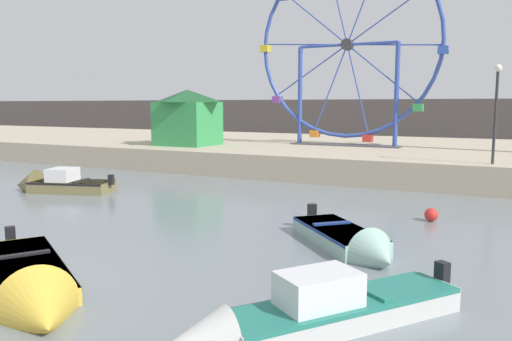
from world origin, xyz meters
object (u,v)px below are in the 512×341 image
(motorboat_olive_wood, at_px, (55,184))
(promenade_lamp_near, at_px, (496,100))
(motorboat_pale_grey, at_px, (302,316))
(mooring_buoy_orange, at_px, (431,215))
(motorboat_seafoam, at_px, (352,243))
(motorboat_mustard_yellow, at_px, (30,289))
(carnival_booth_green_kiosk, at_px, (188,116))
(ferris_wheel_blue_frame, at_px, (347,48))

(motorboat_olive_wood, height_order, promenade_lamp_near, promenade_lamp_near)
(motorboat_pale_grey, xyz_separation_m, mooring_buoy_orange, (0.66, 9.68, -0.10))
(motorboat_seafoam, distance_m, motorboat_mustard_yellow, 7.70)
(motorboat_mustard_yellow, relative_size, carnival_booth_green_kiosk, 1.53)
(carnival_booth_green_kiosk, bearing_deg, motorboat_olive_wood, -87.87)
(motorboat_mustard_yellow, height_order, ferris_wheel_blue_frame, ferris_wheel_blue_frame)
(motorboat_seafoam, bearing_deg, motorboat_olive_wood, -146.32)
(motorboat_pale_grey, relative_size, carnival_booth_green_kiosk, 1.41)
(ferris_wheel_blue_frame, relative_size, promenade_lamp_near, 2.81)
(promenade_lamp_near, distance_m, mooring_buoy_orange, 7.92)
(ferris_wheel_blue_frame, bearing_deg, mooring_buoy_orange, -61.99)
(promenade_lamp_near, bearing_deg, carnival_booth_green_kiosk, 171.69)
(motorboat_olive_wood, relative_size, promenade_lamp_near, 1.10)
(motorboat_seafoam, xyz_separation_m, ferris_wheel_blue_frame, (-5.86, 18.07, 7.01))
(mooring_buoy_orange, bearing_deg, promenade_lamp_near, 77.56)
(motorboat_mustard_yellow, bearing_deg, ferris_wheel_blue_frame, 124.36)
(motorboat_pale_grey, height_order, mooring_buoy_orange, motorboat_pale_grey)
(motorboat_pale_grey, distance_m, motorboat_seafoam, 5.12)
(ferris_wheel_blue_frame, bearing_deg, motorboat_pale_grey, -74.30)
(ferris_wheel_blue_frame, height_order, mooring_buoy_orange, ferris_wheel_blue_frame)
(carnival_booth_green_kiosk, distance_m, mooring_buoy_orange, 18.91)
(promenade_lamp_near, bearing_deg, ferris_wheel_blue_frame, 142.31)
(motorboat_olive_wood, bearing_deg, ferris_wheel_blue_frame, -137.09)
(motorboat_seafoam, height_order, ferris_wheel_blue_frame, ferris_wheel_blue_frame)
(motorboat_seafoam, bearing_deg, motorboat_mustard_yellow, -82.41)
(motorboat_olive_wood, bearing_deg, motorboat_pale_grey, 134.17)
(promenade_lamp_near, bearing_deg, motorboat_seafoam, -103.83)
(motorboat_seafoam, height_order, promenade_lamp_near, promenade_lamp_near)
(motorboat_mustard_yellow, xyz_separation_m, carnival_booth_green_kiosk, (-10.14, 20.03, 2.90))
(motorboat_seafoam, bearing_deg, carnival_booth_green_kiosk, -177.64)
(carnival_booth_green_kiosk, bearing_deg, motorboat_seafoam, -43.50)
(motorboat_olive_wood, bearing_deg, mooring_buoy_orange, 168.19)
(motorboat_pale_grey, height_order, ferris_wheel_blue_frame, ferris_wheel_blue_frame)
(ferris_wheel_blue_frame, xyz_separation_m, promenade_lamp_near, (8.67, -6.70, -3.23))
(carnival_booth_green_kiosk, relative_size, mooring_buoy_orange, 8.48)
(motorboat_pale_grey, distance_m, motorboat_mustard_yellow, 5.47)
(motorboat_seafoam, height_order, motorboat_mustard_yellow, motorboat_mustard_yellow)
(motorboat_olive_wood, bearing_deg, motorboat_mustard_yellow, 119.24)
(motorboat_seafoam, xyz_separation_m, mooring_buoy_orange, (1.30, 4.59, -0.02))
(carnival_booth_green_kiosk, bearing_deg, ferris_wheel_blue_frame, 24.22)
(motorboat_seafoam, bearing_deg, motorboat_pale_grey, -37.25)
(motorboat_olive_wood, xyz_separation_m, mooring_buoy_orange, (15.71, 1.57, -0.10))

